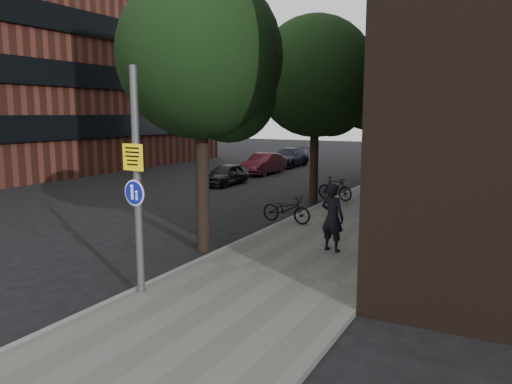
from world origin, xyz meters
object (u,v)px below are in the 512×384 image
Objects in this scene: pedestrian at (332,217)px; parked_car_near at (225,174)px; parked_bike_facade_near at (398,223)px; signpost at (137,181)px.

pedestrian is 13.83m from parked_car_near.
pedestrian reaches higher than parked_bike_facade_near.
signpost is 2.83× the size of parked_bike_facade_near.
parked_bike_facade_near is at bearing -104.46° from pedestrian.
parked_bike_facade_near is 0.48× the size of parked_car_near.
parked_car_near is (-10.70, 7.80, 0.03)m from parked_bike_facade_near.
signpost is 16.58m from parked_car_near.
parked_bike_facade_near is at bearing -36.33° from parked_car_near.
pedestrian is 2.69m from parked_bike_facade_near.
signpost reaches higher than parked_bike_facade_near.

